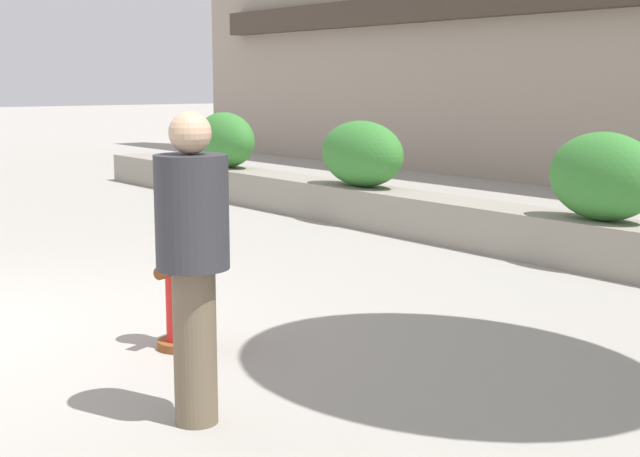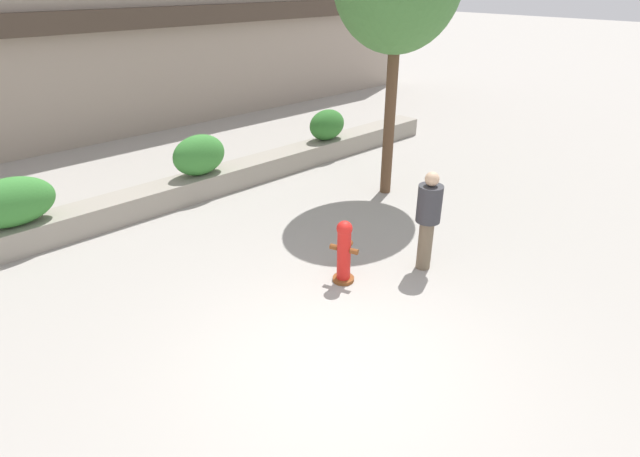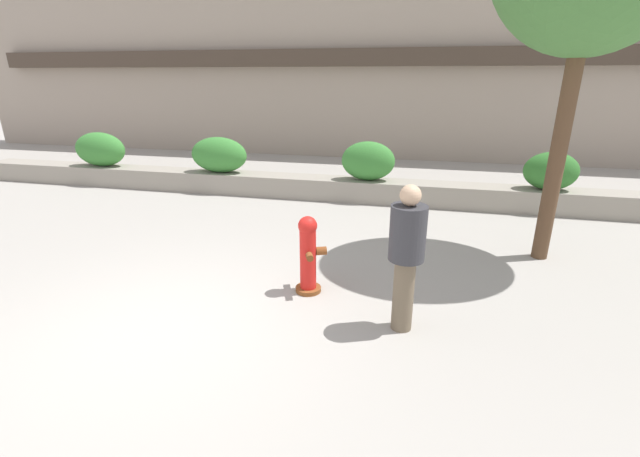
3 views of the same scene
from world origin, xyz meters
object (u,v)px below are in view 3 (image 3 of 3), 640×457
(hedge_bush_1, at_px, (219,155))
(hedge_bush_0, at_px, (100,149))
(hedge_bush_2, at_px, (368,161))
(pedestrian, at_px, (406,250))
(hedge_bush_3, at_px, (551,171))
(fire_hydrant, at_px, (308,254))

(hedge_bush_1, bearing_deg, hedge_bush_0, 180.00)
(hedge_bush_1, height_order, hedge_bush_2, hedge_bush_2)
(hedge_bush_1, relative_size, pedestrian, 0.84)
(hedge_bush_1, height_order, pedestrian, pedestrian)
(hedge_bush_2, height_order, pedestrian, pedestrian)
(hedge_bush_3, bearing_deg, hedge_bush_2, 180.00)
(hedge_bush_3, bearing_deg, pedestrian, -117.60)
(hedge_bush_0, distance_m, hedge_bush_3, 11.02)
(hedge_bush_1, xyz_separation_m, hedge_bush_3, (7.59, 0.00, -0.04))
(hedge_bush_2, relative_size, pedestrian, 0.71)
(hedge_bush_0, bearing_deg, hedge_bush_1, 0.00)
(hedge_bush_0, height_order, fire_hydrant, hedge_bush_0)
(fire_hydrant, xyz_separation_m, pedestrian, (1.29, -0.63, 0.44))
(hedge_bush_1, relative_size, hedge_bush_3, 1.32)
(pedestrian, bearing_deg, hedge_bush_0, 147.22)
(hedge_bush_2, xyz_separation_m, pedestrian, (1.09, -5.31, 0.04))
(hedge_bush_0, height_order, hedge_bush_3, hedge_bush_0)
(hedge_bush_2, height_order, fire_hydrant, hedge_bush_2)
(hedge_bush_0, xyz_separation_m, hedge_bush_3, (11.02, 0.00, -0.05))
(hedge_bush_1, bearing_deg, hedge_bush_3, 0.00)
(hedge_bush_1, bearing_deg, hedge_bush_2, 0.00)
(hedge_bush_3, distance_m, pedestrian, 5.99)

